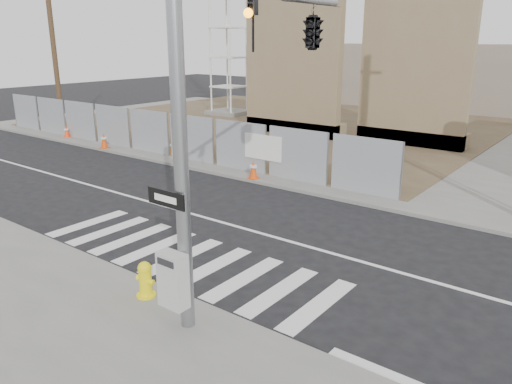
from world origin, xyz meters
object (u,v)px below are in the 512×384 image
Objects in this scene: signal_pole at (275,66)px; traffic_cone_d at (253,169)px; fire_hydrant at (145,279)px; traffic_cone_a at (67,131)px; traffic_cone_b at (104,140)px; traffic_cone_c at (173,147)px.

traffic_cone_d is at bearing 130.80° from signal_pole.
fire_hydrant is 9.61m from traffic_cone_d.
traffic_cone_b is (4.19, -0.59, 0.06)m from traffic_cone_a.
traffic_cone_c is at bearing 146.38° from signal_pole.
traffic_cone_b reaches higher than traffic_cone_c.
traffic_cone_d is at bearing -2.49° from traffic_cone_a.
signal_pole is 20.68m from traffic_cone_a.
signal_pole is 5.17m from fire_hydrant.
signal_pole reaches higher than traffic_cone_a.
signal_pole is 9.68× the size of traffic_cone_c.
traffic_cone_c is at bearing 14.65° from traffic_cone_b.
traffic_cone_a is at bearing 177.51° from traffic_cone_d.
traffic_cone_c is (8.07, 0.42, 0.03)m from traffic_cone_a.
signal_pole is at bearing -49.20° from traffic_cone_d.
traffic_cone_a is at bearing 160.17° from signal_pole.
traffic_cone_c is (-9.47, 9.78, -0.03)m from fire_hydrant.
signal_pole reaches higher than traffic_cone_b.
fire_hydrant is 1.20× the size of traffic_cone_a.
traffic_cone_d is at bearing -10.37° from traffic_cone_c.
fire_hydrant is at bearing -33.31° from traffic_cone_b.
fire_hydrant reaches higher than traffic_cone_a.
traffic_cone_a is at bearing 130.91° from fire_hydrant.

